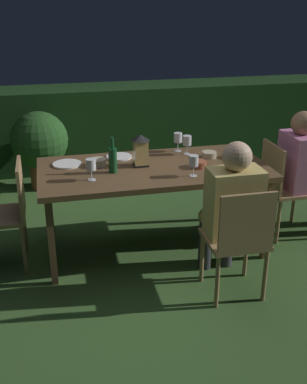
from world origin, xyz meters
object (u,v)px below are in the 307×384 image
(person_in_pink, at_px, (304,167))
(wine_glass_c, at_px, (187,141))
(chair_side_left_b, at_px, (239,238))
(bowl_dip, at_px, (230,169))
(bowl_salad, at_px, (209,154))
(plate_b, at_px, (67,164))
(bowl_olives, at_px, (98,162))
(chair_head_near, at_px, (8,210))
(plate_a, at_px, (119,157))
(dining_table, at_px, (153,173))
(bowl_bread, at_px, (198,164))
(potted_plant_corner, at_px, (40,143))
(green_bottle_on_table, at_px, (113,159))
(lantern_centerpiece, at_px, (141,148))
(wine_glass_b, at_px, (193,162))
(chair_head_far, at_px, (282,185))
(person_in_mustard, at_px, (230,207))
(wine_glass_a, at_px, (91,166))
(wine_glass_d, at_px, (178,139))

(person_in_pink, height_order, wine_glass_c, person_in_pink)
(chair_side_left_b, bearing_deg, bowl_dip, 75.82)
(chair_side_left_b, xyz_separation_m, bowl_dip, (0.15, 0.59, 0.29))
(wine_glass_c, bearing_deg, bowl_salad, -39.71)
(plate_b, relative_size, bowl_olives, 1.70)
(chair_side_left_b, bearing_deg, person_in_pink, 41.41)
(chair_head_near, relative_size, plate_a, 3.88)
(dining_table, distance_m, person_in_pink, 1.38)
(chair_side_left_b, bearing_deg, chair_head_near, 152.26)
(person_in_pink, relative_size, bowl_dip, 8.26)
(person_in_pink, xyz_separation_m, bowl_bread, (-1.03, -0.09, 0.15))
(bowl_dip, distance_m, potted_plant_corner, 2.44)
(green_bottle_on_table, distance_m, wine_glass_c, 0.77)
(potted_plant_corner, bearing_deg, dining_table, -60.70)
(bowl_bread, xyz_separation_m, bowl_dip, (0.21, -0.16, -0.00))
(dining_table, distance_m, bowl_olives, 0.47)
(wine_glass_c, relative_size, potted_plant_corner, 0.19)
(lantern_centerpiece, distance_m, bowl_olives, 0.37)
(dining_table, relative_size, green_bottle_on_table, 6.48)
(dining_table, height_order, wine_glass_b, wine_glass_b)
(plate_a, bearing_deg, chair_head_far, -11.78)
(person_in_mustard, distance_m, bowl_dip, 0.45)
(wine_glass_b, bearing_deg, wine_glass_a, 173.40)
(person_in_pink, bearing_deg, potted_plant_corner, 144.43)
(person_in_mustard, height_order, wine_glass_b, person_in_mustard)
(wine_glass_d, bearing_deg, person_in_pink, -18.61)
(chair_head_near, relative_size, lantern_centerpiece, 3.28)
(person_in_mustard, relative_size, bowl_dip, 8.26)
(dining_table, distance_m, green_bottle_on_table, 0.38)
(chair_head_near, bearing_deg, bowl_dip, -8.25)
(green_bottle_on_table, bearing_deg, lantern_centerpiece, 24.22)
(person_in_pink, xyz_separation_m, wine_glass_a, (-1.91, -0.19, 0.23))
(dining_table, relative_size, bowl_bread, 14.20)
(wine_glass_a, distance_m, wine_glass_c, 1.00)
(dining_table, bearing_deg, bowl_salad, 13.40)
(dining_table, xyz_separation_m, chair_side_left_b, (0.42, -0.85, -0.21))
(bowl_salad, xyz_separation_m, potted_plant_corner, (-1.45, 1.53, -0.25))
(chair_head_far, relative_size, bowl_salad, 6.85)
(chair_head_far, distance_m, plate_a, 1.48)
(lantern_centerpiece, xyz_separation_m, wine_glass_b, (0.35, -0.33, -0.03))
(bowl_salad, bearing_deg, chair_side_left_b, -96.00)
(bowl_bread, relative_size, bowl_salad, 1.04)
(person_in_mustard, bearing_deg, plate_b, 142.50)
(wine_glass_b, relative_size, wine_glass_c, 1.00)
(chair_head_near, xyz_separation_m, wine_glass_a, (0.66, -0.19, 0.39))
(bowl_bread, distance_m, potted_plant_corner, 2.18)
(wine_glass_d, distance_m, bowl_bread, 0.46)
(chair_head_far, bearing_deg, wine_glass_b, -163.47)
(chair_head_far, distance_m, person_in_pink, 0.25)
(plate_a, distance_m, bowl_olives, 0.26)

